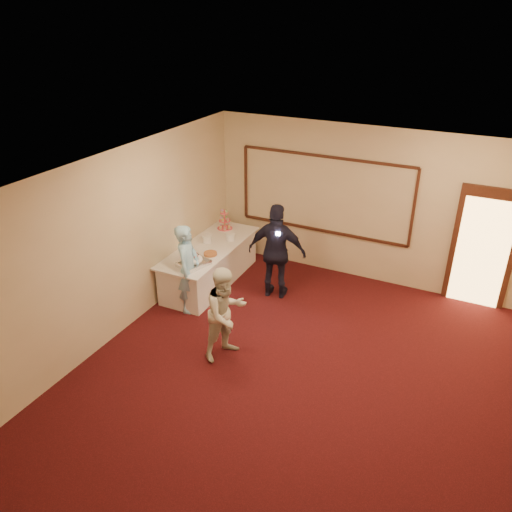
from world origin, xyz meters
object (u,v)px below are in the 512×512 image
(tart, at_px, (210,254))
(woman, at_px, (226,313))
(plate_stack_a, at_px, (207,239))
(man, at_px, (188,269))
(pavlova_tray, at_px, (193,261))
(guest, at_px, (277,252))
(buffet_table, at_px, (210,264))
(cupcake_stand, at_px, (225,221))
(plate_stack_b, at_px, (230,236))

(tart, height_order, woman, woman)
(plate_stack_a, bearing_deg, man, -75.01)
(man, distance_m, woman, 1.50)
(pavlova_tray, height_order, woman, woman)
(woman, height_order, guest, guest)
(buffet_table, xyz_separation_m, cupcake_stand, (-0.15, 0.87, 0.55))
(cupcake_stand, xyz_separation_m, guest, (1.52, -0.77, -0.03))
(cupcake_stand, height_order, guest, guest)
(buffet_table, height_order, guest, guest)
(plate_stack_a, height_order, tart, plate_stack_a)
(pavlova_tray, xyz_separation_m, tart, (0.06, 0.47, -0.06))
(plate_stack_b, bearing_deg, cupcake_stand, 130.38)
(pavlova_tray, xyz_separation_m, cupcake_stand, (-0.31, 1.66, 0.07))
(pavlova_tray, distance_m, guest, 1.50)
(plate_stack_b, bearing_deg, pavlova_tray, -93.13)
(man, bearing_deg, plate_stack_b, -15.18)
(buffet_table, relative_size, tart, 8.73)
(plate_stack_a, height_order, guest, guest)
(tart, bearing_deg, man, -93.77)
(cupcake_stand, xyz_separation_m, woman, (1.56, -2.72, -0.19))
(pavlova_tray, distance_m, plate_stack_a, 0.97)
(buffet_table, distance_m, plate_stack_b, 0.67)
(plate_stack_a, bearing_deg, pavlova_tray, -73.03)
(buffet_table, xyz_separation_m, plate_stack_b, (0.22, 0.43, 0.46))
(plate_stack_a, distance_m, man, 1.17)
(plate_stack_b, relative_size, man, 0.11)
(tart, height_order, guest, guest)
(tart, xyz_separation_m, man, (-0.04, -0.67, 0.01))
(buffet_table, distance_m, tart, 0.57)
(plate_stack_a, relative_size, plate_stack_b, 1.04)
(cupcake_stand, distance_m, woman, 3.14)
(plate_stack_a, relative_size, tart, 0.66)
(buffet_table, distance_m, pavlova_tray, 0.94)
(plate_stack_b, bearing_deg, woman, -62.60)
(buffet_table, xyz_separation_m, man, (0.18, -0.99, 0.42))
(plate_stack_a, xyz_separation_m, tart, (0.35, -0.46, -0.05))
(plate_stack_b, relative_size, guest, 0.10)
(woman, distance_m, guest, 1.96)
(buffet_table, distance_m, guest, 1.46)
(buffet_table, xyz_separation_m, pavlova_tray, (0.16, -0.79, 0.47))
(woman, bearing_deg, plate_stack_b, 50.83)
(buffet_table, bearing_deg, guest, 4.39)
(woman, bearing_deg, cupcake_stand, 53.21)
(buffet_table, xyz_separation_m, guest, (1.36, 0.10, 0.52))
(plate_stack_a, xyz_separation_m, woman, (1.53, -1.98, -0.10))
(plate_stack_a, xyz_separation_m, plate_stack_b, (0.35, 0.30, -0.00))
(plate_stack_b, height_order, guest, guest)
(cupcake_stand, bearing_deg, man, -80.01)
(tart, bearing_deg, buffet_table, 124.08)
(woman, bearing_deg, pavlova_tray, 73.18)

